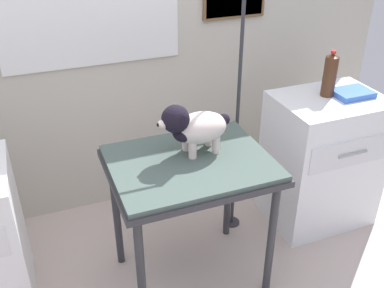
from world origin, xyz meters
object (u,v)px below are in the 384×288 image
at_px(grooming_table, 190,175).
at_px(cabinet_right, 321,160).
at_px(soda_bottle, 330,75).
at_px(dog, 193,127).
at_px(grooming_arm, 236,117).

bearing_deg(grooming_table, cabinet_right, 12.77).
relative_size(cabinet_right, soda_bottle, 3.11).
bearing_deg(soda_bottle, grooming_table, -164.75).
height_order(dog, soda_bottle, soda_bottle).
bearing_deg(soda_bottle, dog, -167.69).
height_order(grooming_table, dog, dog).
height_order(grooming_table, soda_bottle, soda_bottle).
distance_m(dog, soda_bottle, 1.02).
bearing_deg(grooming_table, soda_bottle, 15.25).
bearing_deg(cabinet_right, soda_bottle, 98.30).
height_order(cabinet_right, soda_bottle, soda_bottle).
bearing_deg(dog, grooming_table, -122.85).
distance_m(grooming_arm, soda_bottle, 0.64).
relative_size(grooming_table, grooming_arm, 0.48).
xyz_separation_m(dog, soda_bottle, (0.99, 0.22, 0.07)).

